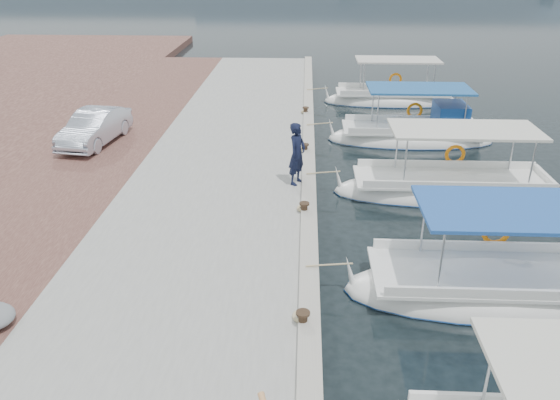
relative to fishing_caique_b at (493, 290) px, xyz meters
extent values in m
plane|color=black|center=(-4.00, 1.52, -0.12)|extent=(400.00, 400.00, 0.00)
cube|color=gray|center=(-7.00, 6.52, 0.13)|extent=(6.00, 40.00, 0.50)
cube|color=#A7A294|center=(-4.22, 6.52, 0.44)|extent=(0.44, 40.00, 0.12)
cube|color=brown|center=(-12.00, 6.52, 0.13)|extent=(4.00, 40.00, 0.50)
ellipsoid|color=white|center=(0.00, 0.00, -0.07)|extent=(6.79, 2.47, 1.30)
ellipsoid|color=navy|center=(0.00, 0.00, -0.09)|extent=(6.82, 2.52, 0.22)
cube|color=white|center=(0.00, 0.00, 0.43)|extent=(5.57, 2.12, 0.08)
cube|color=#2254AB|center=(0.16, 0.00, 2.07)|extent=(4.07, 2.27, 0.08)
cylinder|color=silver|center=(-1.53, -0.93, 1.23)|extent=(0.05, 0.05, 1.60)
torus|color=orange|center=(0.30, 1.17, 0.88)|extent=(0.68, 0.12, 0.68)
ellipsoid|color=white|center=(0.35, 5.62, -0.07)|extent=(7.49, 2.23, 1.30)
ellipsoid|color=navy|center=(0.35, 5.62, -0.09)|extent=(7.53, 2.27, 0.22)
cube|color=white|center=(0.35, 5.62, 0.43)|extent=(6.14, 1.92, 0.08)
cube|color=silver|center=(0.53, 5.62, 2.07)|extent=(4.49, 2.05, 0.08)
cylinder|color=silver|center=(-1.34, 4.78, 1.23)|extent=(0.05, 0.05, 1.60)
torus|color=orange|center=(0.65, 6.67, 0.88)|extent=(0.68, 0.12, 0.68)
ellipsoid|color=white|center=(-0.04, 10.97, -0.07)|extent=(6.73, 2.30, 1.30)
ellipsoid|color=navy|center=(-0.04, 10.97, -0.09)|extent=(6.76, 2.35, 0.22)
cube|color=white|center=(-0.04, 10.97, 0.43)|extent=(5.52, 1.98, 0.08)
cube|color=#1F589B|center=(0.13, 10.97, 2.07)|extent=(4.04, 2.12, 0.08)
cylinder|color=silver|center=(-1.55, 10.11, 1.23)|extent=(0.05, 0.05, 1.60)
torus|color=orange|center=(0.26, 12.06, 0.88)|extent=(0.68, 0.12, 0.68)
cube|color=navy|center=(1.48, 10.97, 0.98)|extent=(1.20, 1.61, 1.00)
ellipsoid|color=white|center=(0.02, 17.05, -0.07)|extent=(6.84, 2.11, 1.30)
ellipsoid|color=navy|center=(0.02, 17.05, -0.09)|extent=(6.88, 2.16, 0.22)
cube|color=white|center=(0.02, 17.05, 0.43)|extent=(5.61, 1.82, 0.08)
cube|color=beige|center=(0.19, 17.05, 2.07)|extent=(4.11, 1.94, 0.08)
cylinder|color=silver|center=(-1.52, 16.25, 1.23)|extent=(0.05, 0.05, 1.60)
torus|color=orange|center=(0.32, 18.05, 0.88)|extent=(0.68, 0.12, 0.68)
cylinder|color=black|center=(-4.35, -1.98, 0.53)|extent=(0.18, 0.18, 0.30)
cylinder|color=black|center=(-4.35, -1.98, 0.68)|extent=(0.28, 0.28, 0.05)
cylinder|color=black|center=(-4.35, 3.02, 0.53)|extent=(0.18, 0.18, 0.30)
cylinder|color=black|center=(-4.35, 3.02, 0.68)|extent=(0.28, 0.28, 0.05)
cylinder|color=black|center=(-4.35, 8.02, 0.53)|extent=(0.18, 0.18, 0.30)
cylinder|color=black|center=(-4.35, 8.02, 0.68)|extent=(0.28, 0.28, 0.05)
cylinder|color=black|center=(-4.35, 13.02, 0.53)|extent=(0.18, 0.18, 0.30)
cylinder|color=black|center=(-4.35, 13.02, 0.68)|extent=(0.28, 0.28, 0.05)
imported|color=black|center=(-4.60, 5.18, 1.36)|extent=(0.75, 0.85, 1.96)
imported|color=silver|center=(-12.28, 8.70, 1.00)|extent=(1.83, 3.96, 1.26)
camera|label=1|loc=(-4.40, -10.69, 7.15)|focal=35.00mm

